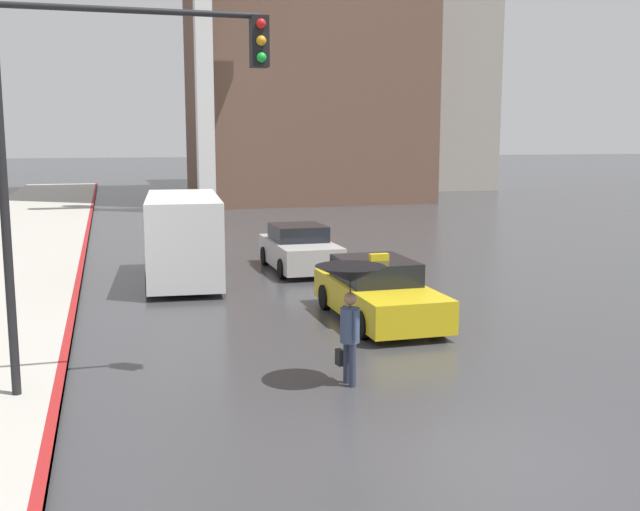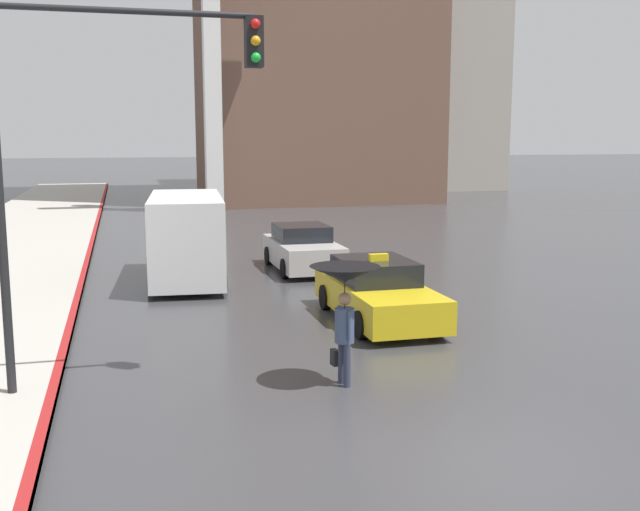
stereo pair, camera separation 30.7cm
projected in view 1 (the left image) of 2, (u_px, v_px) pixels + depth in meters
ground_plane at (462, 462)px, 9.70m from camera, size 300.00×300.00×0.00m
taxi at (378, 292)px, 17.14m from camera, size 1.91×4.55×1.55m
sedan_red at (299, 249)px, 23.58m from camera, size 1.91×4.09×1.42m
ambulance_van at (183, 234)px, 21.55m from camera, size 2.45×5.59×2.50m
pedestrian_with_umbrella at (350, 287)px, 12.45m from camera, size 1.18×1.18×2.05m
traffic_light at (108, 119)px, 11.53m from camera, size 4.17×0.38×6.37m
monument_cross at (203, 13)px, 39.45m from camera, size 8.23×0.90×18.71m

